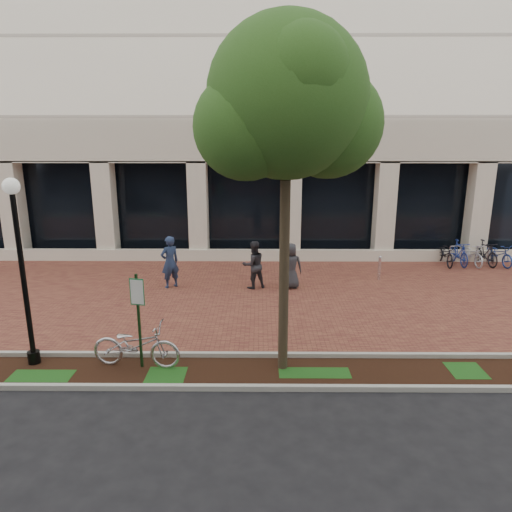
{
  "coord_description": "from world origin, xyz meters",
  "views": [
    {
      "loc": [
        0.64,
        -14.58,
        5.14
      ],
      "look_at": [
        0.53,
        -0.8,
        1.58
      ],
      "focal_mm": 32.0,
      "sensor_mm": 36.0,
      "label": 1
    }
  ],
  "objects_px": {
    "pedestrian_left": "(170,262)",
    "bike_rack_cluster": "(472,254)",
    "street_tree": "(289,109)",
    "locked_bicycle": "(136,345)",
    "lamppost": "(21,263)",
    "parking_sign": "(138,309)",
    "bollard": "(379,268)",
    "pedestrian_right": "(291,266)",
    "pedestrian_mid": "(254,265)"
  },
  "relations": [
    {
      "from": "bollard",
      "to": "bike_rack_cluster",
      "type": "bearing_deg",
      "value": 25.51
    },
    {
      "from": "pedestrian_right",
      "to": "lamppost",
      "type": "bearing_deg",
      "value": 39.1
    },
    {
      "from": "bike_rack_cluster",
      "to": "pedestrian_right",
      "type": "bearing_deg",
      "value": -162.41
    },
    {
      "from": "street_tree",
      "to": "bike_rack_cluster",
      "type": "xyz_separation_m",
      "value": [
        8.28,
        8.91,
        -5.23
      ]
    },
    {
      "from": "pedestrian_right",
      "to": "pedestrian_left",
      "type": "bearing_deg",
      "value": -2.76
    },
    {
      "from": "locked_bicycle",
      "to": "pedestrian_left",
      "type": "distance_m",
      "value": 5.83
    },
    {
      "from": "pedestrian_left",
      "to": "bike_rack_cluster",
      "type": "height_order",
      "value": "pedestrian_left"
    },
    {
      "from": "street_tree",
      "to": "pedestrian_left",
      "type": "height_order",
      "value": "street_tree"
    },
    {
      "from": "locked_bicycle",
      "to": "pedestrian_mid",
      "type": "xyz_separation_m",
      "value": [
        2.62,
        5.77,
        0.31
      ]
    },
    {
      "from": "pedestrian_left",
      "to": "pedestrian_mid",
      "type": "height_order",
      "value": "pedestrian_left"
    },
    {
      "from": "pedestrian_left",
      "to": "pedestrian_right",
      "type": "xyz_separation_m",
      "value": [
        4.25,
        -0.04,
        -0.12
      ]
    },
    {
      "from": "bollard",
      "to": "locked_bicycle",
      "type": "bearing_deg",
      "value": -137.07
    },
    {
      "from": "locked_bicycle",
      "to": "pedestrian_mid",
      "type": "bearing_deg",
      "value": -18.2
    },
    {
      "from": "lamppost",
      "to": "street_tree",
      "type": "distance_m",
      "value": 6.74
    },
    {
      "from": "bollard",
      "to": "bike_rack_cluster",
      "type": "xyz_separation_m",
      "value": [
        4.39,
        2.09,
        0.02
      ]
    },
    {
      "from": "lamppost",
      "to": "pedestrian_mid",
      "type": "bearing_deg",
      "value": 47.87
    },
    {
      "from": "locked_bicycle",
      "to": "pedestrian_left",
      "type": "height_order",
      "value": "pedestrian_left"
    },
    {
      "from": "bike_rack_cluster",
      "to": "pedestrian_left",
      "type": "bearing_deg",
      "value": -169.9
    },
    {
      "from": "street_tree",
      "to": "locked_bicycle",
      "type": "xyz_separation_m",
      "value": [
        -3.42,
        0.01,
        -5.17
      ]
    },
    {
      "from": "street_tree",
      "to": "pedestrian_left",
      "type": "distance_m",
      "value": 8.41
    },
    {
      "from": "lamppost",
      "to": "bike_rack_cluster",
      "type": "relative_size",
      "value": 1.45
    },
    {
      "from": "pedestrian_right",
      "to": "parking_sign",
      "type": "bearing_deg",
      "value": 54.47
    },
    {
      "from": "lamppost",
      "to": "bike_rack_cluster",
      "type": "xyz_separation_m",
      "value": [
        14.18,
        8.76,
        -1.97
      ]
    },
    {
      "from": "street_tree",
      "to": "pedestrian_mid",
      "type": "height_order",
      "value": "street_tree"
    },
    {
      "from": "pedestrian_left",
      "to": "bollard",
      "type": "xyz_separation_m",
      "value": [
        7.64,
        0.99,
        -0.47
      ]
    },
    {
      "from": "pedestrian_right",
      "to": "bike_rack_cluster",
      "type": "height_order",
      "value": "pedestrian_right"
    },
    {
      "from": "locked_bicycle",
      "to": "bike_rack_cluster",
      "type": "bearing_deg",
      "value": -46.51
    },
    {
      "from": "parking_sign",
      "to": "pedestrian_right",
      "type": "xyz_separation_m",
      "value": [
        3.82,
        5.82,
        -0.64
      ]
    },
    {
      "from": "pedestrian_mid",
      "to": "pedestrian_right",
      "type": "height_order",
      "value": "pedestrian_mid"
    },
    {
      "from": "pedestrian_mid",
      "to": "bike_rack_cluster",
      "type": "distance_m",
      "value": 9.61
    },
    {
      "from": "street_tree",
      "to": "locked_bicycle",
      "type": "height_order",
      "value": "street_tree"
    },
    {
      "from": "pedestrian_right",
      "to": "bike_rack_cluster",
      "type": "bearing_deg",
      "value": -160.38
    },
    {
      "from": "lamppost",
      "to": "street_tree",
      "type": "xyz_separation_m",
      "value": [
        5.9,
        -0.15,
        3.26
      ]
    },
    {
      "from": "bollard",
      "to": "bike_rack_cluster",
      "type": "relative_size",
      "value": 0.31
    },
    {
      "from": "locked_bicycle",
      "to": "pedestrian_right",
      "type": "height_order",
      "value": "pedestrian_right"
    },
    {
      "from": "locked_bicycle",
      "to": "pedestrian_mid",
      "type": "relative_size",
      "value": 1.21
    },
    {
      "from": "lamppost",
      "to": "pedestrian_mid",
      "type": "height_order",
      "value": "lamppost"
    },
    {
      "from": "bollard",
      "to": "bike_rack_cluster",
      "type": "distance_m",
      "value": 4.86
    },
    {
      "from": "parking_sign",
      "to": "bollard",
      "type": "distance_m",
      "value": 9.99
    },
    {
      "from": "street_tree",
      "to": "pedestrian_mid",
      "type": "xyz_separation_m",
      "value": [
        -0.8,
        5.78,
        -4.86
      ]
    },
    {
      "from": "parking_sign",
      "to": "bike_rack_cluster",
      "type": "height_order",
      "value": "parking_sign"
    },
    {
      "from": "bollard",
      "to": "pedestrian_left",
      "type": "bearing_deg",
      "value": -172.58
    },
    {
      "from": "pedestrian_mid",
      "to": "bike_rack_cluster",
      "type": "relative_size",
      "value": 0.57
    },
    {
      "from": "locked_bicycle",
      "to": "parking_sign",
      "type": "bearing_deg",
      "value": -105.23
    },
    {
      "from": "lamppost",
      "to": "bollard",
      "type": "xyz_separation_m",
      "value": [
        9.79,
        6.67,
        -1.98
      ]
    },
    {
      "from": "locked_bicycle",
      "to": "pedestrian_right",
      "type": "distance_m",
      "value": 6.99
    },
    {
      "from": "parking_sign",
      "to": "pedestrian_right",
      "type": "relative_size",
      "value": 1.39
    },
    {
      "from": "lamppost",
      "to": "parking_sign",
      "type": "bearing_deg",
      "value": -4.0
    },
    {
      "from": "parking_sign",
      "to": "bollard",
      "type": "xyz_separation_m",
      "value": [
        7.21,
        6.85,
        -0.98
      ]
    },
    {
      "from": "bollard",
      "to": "parking_sign",
      "type": "bearing_deg",
      "value": -136.45
    }
  ]
}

